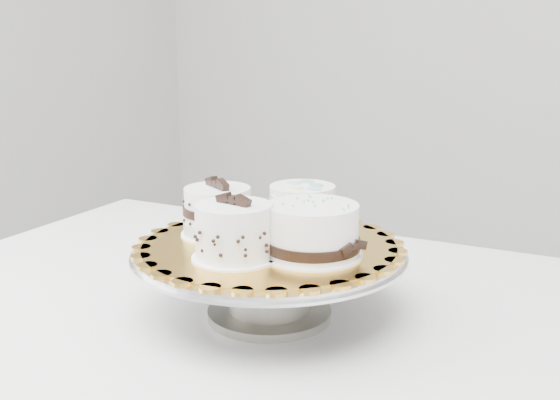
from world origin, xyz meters
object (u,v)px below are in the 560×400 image
Objects in this scene: cake_swirl at (234,233)px; cake_stand at (269,270)px; cake_dots at (302,208)px; table at (276,348)px; cake_banded at (218,213)px; cake_ribbon at (313,232)px; cake_board at (269,246)px.

cake_stand is at bearing 91.69° from cake_swirl.
cake_stand is at bearing -89.49° from cake_dots.
table is 0.25m from cake_swirl.
cake_ribbon is at bearing 21.77° from cake_banded.
cake_banded is (-0.09, 0.07, -0.00)m from cake_swirl.
cake_stand is at bearing -71.53° from table.
table is 3.81× the size of cake_board.
cake_banded reaches higher than cake_stand.
cake_swirl reaches higher than cake_ribbon.
cake_stand is 3.43× the size of cake_swirl.
cake_swirl is at bearing -87.81° from cake_dots.
table is 0.22m from cake_dots.
cake_stand is 0.11m from cake_swirl.
cake_swirl reaches higher than cake_dots.
cake_banded is at bearing -172.54° from cake_ribbon.
cake_ribbon is at bearing 43.72° from cake_swirl.
cake_board is at bearing 91.69° from cake_swirl.
cake_banded reaches higher than cake_dots.
cake_ribbon is (0.08, -0.01, 0.03)m from cake_board.
cake_swirl is 0.95× the size of cake_dots.
cake_swirl is at bearing -16.61° from cake_banded.
cake_ribbon reaches higher than cake_dots.
cake_board is at bearing -89.49° from cake_dots.
cake_board is 2.83× the size of cake_banded.
cake_ribbon reaches higher than table.
table is at bearing 116.61° from cake_stand.
cake_banded reaches higher than cake_board.
cake_board is (0.02, -0.05, 0.18)m from table.
table is 0.23m from cake_banded.
cake_banded is at bearing -176.37° from cake_board.
cake_banded reaches higher than cake_ribbon.
cake_board is 3.01× the size of cake_dots.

